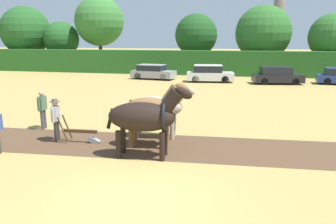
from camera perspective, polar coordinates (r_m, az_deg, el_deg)
name	(u,v)px	position (r m, az deg, el deg)	size (l,w,h in m)	color
ground_plane	(131,198)	(8.58, -6.44, -14.65)	(240.00, 240.00, 0.00)	#A88E4C
plowed_furrow_strip	(32,140)	(14.08, -22.55, -4.49)	(31.57, 3.01, 0.01)	brown
hedgerow	(217,63)	(36.03, 8.48, 8.42)	(59.82, 1.45, 2.63)	#286023
tree_far_left	(26,31)	(48.08, -23.56, 12.77)	(6.41, 6.41, 8.04)	#4C3823
tree_left	(61,39)	(45.50, -18.08, 11.93)	(4.50, 4.50, 6.05)	brown
tree_center_left	(99,21)	(43.68, -11.86, 15.20)	(6.16, 6.16, 9.11)	#423323
tree_center	(196,35)	(39.94, 4.92, 13.19)	(4.99, 4.99, 6.80)	#423323
tree_center_right	(263,33)	(39.95, 16.25, 13.05)	(6.30, 6.30, 7.66)	brown
tree_right	(332,37)	(39.88, 26.72, 11.63)	(4.96, 4.96, 6.58)	#423323
church_spire	(279,8)	(79.93, 18.76, 16.80)	(3.09, 3.09, 20.07)	gray
draft_horse_lead_left	(145,117)	(10.85, -4.05, -0.80)	(2.97, 1.18, 2.49)	black
draft_horse_lead_right	(152,110)	(11.96, -2.83, 0.30)	(2.65, 1.16, 2.46)	brown
draft_horse_trail_left	(158,107)	(13.10, -1.83, 0.89)	(2.87, 1.05, 2.22)	#B2A38E
plow	(83,135)	(13.02, -14.53, -3.82)	(1.61, 0.49, 1.13)	#4C331E
farmer_at_plow	(56,117)	(13.38, -18.96, -0.77)	(0.42, 0.64, 1.67)	#38332D
farmer_beside_team	(174,104)	(15.07, 1.03, 1.49)	(0.43, 0.66, 1.70)	#28334C
farmer_onlooker_right	(42,107)	(15.39, -21.02, 0.84)	(0.25, 0.68, 1.70)	#4C4C4C
parked_car_far_left	(153,72)	(32.31, -2.65, 6.96)	(4.42, 2.38, 1.43)	#9E9EA8
parked_car_left	(209,74)	(30.44, 7.23, 6.62)	(4.41, 2.29, 1.56)	silver
parked_car_center_left	(277,76)	(30.48, 18.44, 6.03)	(4.47, 2.49, 1.51)	black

